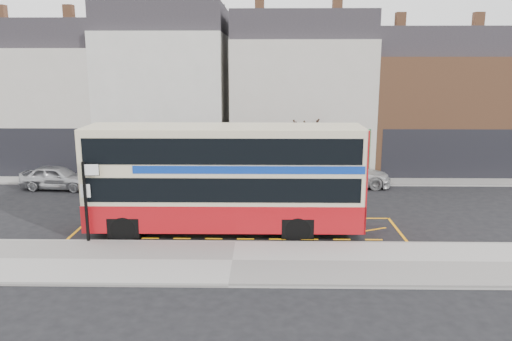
{
  "coord_description": "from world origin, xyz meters",
  "views": [
    {
      "loc": [
        1.17,
        -19.3,
        7.17
      ],
      "look_at": [
        0.78,
        2.0,
        2.55
      ],
      "focal_mm": 35.0,
      "sensor_mm": 36.0,
      "label": 1
    }
  ],
  "objects_px": {
    "street_tree_right": "(306,127)",
    "car_silver": "(57,177)",
    "car_white": "(346,174)",
    "double_decker_bus": "(226,177)",
    "bus_stop_post": "(87,194)",
    "car_grey": "(205,175)"
  },
  "relations": [
    {
      "from": "car_white",
      "to": "bus_stop_post",
      "type": "bearing_deg",
      "value": 134.84
    },
    {
      "from": "double_decker_bus",
      "to": "car_silver",
      "type": "relative_size",
      "value": 2.82
    },
    {
      "from": "car_silver",
      "to": "street_tree_right",
      "type": "distance_m",
      "value": 14.85
    },
    {
      "from": "double_decker_bus",
      "to": "car_grey",
      "type": "bearing_deg",
      "value": 102.88
    },
    {
      "from": "car_white",
      "to": "street_tree_right",
      "type": "relative_size",
      "value": 1.06
    },
    {
      "from": "street_tree_right",
      "to": "car_silver",
      "type": "bearing_deg",
      "value": -171.72
    },
    {
      "from": "double_decker_bus",
      "to": "bus_stop_post",
      "type": "bearing_deg",
      "value": -164.03
    },
    {
      "from": "car_silver",
      "to": "car_grey",
      "type": "xyz_separation_m",
      "value": [
        8.48,
        0.62,
        0.03
      ]
    },
    {
      "from": "car_grey",
      "to": "car_white",
      "type": "relative_size",
      "value": 0.84
    },
    {
      "from": "bus_stop_post",
      "to": "street_tree_right",
      "type": "relative_size",
      "value": 0.66
    },
    {
      "from": "car_silver",
      "to": "car_white",
      "type": "xyz_separation_m",
      "value": [
        16.76,
        1.03,
        0.06
      ]
    },
    {
      "from": "car_silver",
      "to": "car_white",
      "type": "relative_size",
      "value": 0.78
    },
    {
      "from": "double_decker_bus",
      "to": "car_grey",
      "type": "distance_m",
      "value": 8.29
    },
    {
      "from": "double_decker_bus",
      "to": "car_white",
      "type": "height_order",
      "value": "double_decker_bus"
    },
    {
      "from": "bus_stop_post",
      "to": "car_white",
      "type": "bearing_deg",
      "value": 35.64
    },
    {
      "from": "car_silver",
      "to": "street_tree_right",
      "type": "xyz_separation_m",
      "value": [
        14.46,
        2.1,
        2.65
      ]
    },
    {
      "from": "car_white",
      "to": "street_tree_right",
      "type": "xyz_separation_m",
      "value": [
        -2.3,
        1.07,
        2.59
      ]
    },
    {
      "from": "bus_stop_post",
      "to": "car_white",
      "type": "relative_size",
      "value": 0.62
    },
    {
      "from": "street_tree_right",
      "to": "bus_stop_post",
      "type": "bearing_deg",
      "value": -130.96
    },
    {
      "from": "double_decker_bus",
      "to": "car_silver",
      "type": "height_order",
      "value": "double_decker_bus"
    },
    {
      "from": "car_silver",
      "to": "street_tree_right",
      "type": "height_order",
      "value": "street_tree_right"
    },
    {
      "from": "bus_stop_post",
      "to": "car_grey",
      "type": "bearing_deg",
      "value": 65.28
    }
  ]
}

